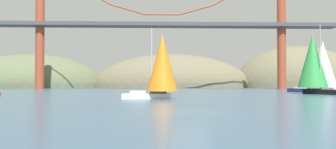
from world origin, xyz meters
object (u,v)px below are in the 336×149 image
at_px(sailboat_white_mainsail, 322,65).
at_px(sailboat_orange_sail, 161,65).
at_px(sailboat_pink_spinnaker, 160,74).
at_px(sailboat_green_sail, 313,62).

xyz_separation_m(sailboat_white_mainsail, sailboat_orange_sail, (-32.87, -29.19, -1.36)).
height_order(sailboat_pink_spinnaker, sailboat_white_mainsail, sailboat_white_mainsail).
height_order(sailboat_white_mainsail, sailboat_orange_sail, sailboat_white_mainsail).
xyz_separation_m(sailboat_orange_sail, sailboat_green_sail, (26.67, 18.97, 1.39)).
distance_m(sailboat_pink_spinnaker, sailboat_white_mainsail, 33.03).
relative_size(sailboat_white_mainsail, sailboat_orange_sail, 1.37).
distance_m(sailboat_pink_spinnaker, sailboat_green_sail, 26.98).
xyz_separation_m(sailboat_pink_spinnaker, sailboat_orange_sail, (-0.27, -24.24, 0.44)).
xyz_separation_m(sailboat_pink_spinnaker, sailboat_green_sail, (26.40, -5.26, 1.83)).
height_order(sailboat_pink_spinnaker, sailboat_orange_sail, sailboat_orange_sail).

